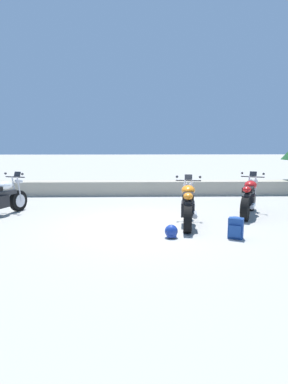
# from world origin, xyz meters

# --- Properties ---
(ground_plane) EXTENTS (120.00, 120.00, 0.00)m
(ground_plane) POSITION_xyz_m (0.00, 0.00, 0.00)
(ground_plane) COLOR #A3A099
(stone_wall) EXTENTS (36.00, 0.80, 0.55)m
(stone_wall) POSITION_xyz_m (0.00, 4.80, 0.28)
(stone_wall) COLOR #A89E89
(stone_wall) RESTS_ON ground
(motorcycle_white_near_left) EXTENTS (0.96, 1.99, 1.18)m
(motorcycle_white_near_left) POSITION_xyz_m (-3.89, 1.16, 0.49)
(motorcycle_white_near_left) COLOR black
(motorcycle_white_near_left) RESTS_ON ground
(motorcycle_orange_centre) EXTENTS (0.70, 2.06, 1.18)m
(motorcycle_orange_centre) POSITION_xyz_m (1.14, 0.09, 0.49)
(motorcycle_orange_centre) COLOR black
(motorcycle_orange_centre) RESTS_ON ground
(motorcycle_red_far_right) EXTENTS (1.14, 1.91, 1.18)m
(motorcycle_red_far_right) POSITION_xyz_m (3.04, 1.07, 0.49)
(motorcycle_red_far_right) COLOR black
(motorcycle_red_far_right) RESTS_ON ground
(rider_backpack) EXTENTS (0.35, 0.34, 0.47)m
(rider_backpack) POSITION_xyz_m (1.95, -1.12, 0.24)
(rider_backpack) COLOR navy
(rider_backpack) RESTS_ON ground
(rider_helmet) EXTENTS (0.28, 0.28, 0.28)m
(rider_helmet) POSITION_xyz_m (0.61, -1.03, 0.14)
(rider_helmet) COLOR navy
(rider_helmet) RESTS_ON ground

